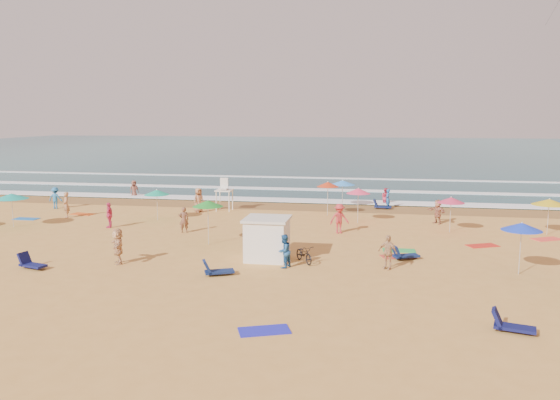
# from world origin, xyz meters

# --- Properties ---
(ground) EXTENTS (220.00, 220.00, 0.00)m
(ground) POSITION_xyz_m (0.00, 0.00, 0.00)
(ground) COLOR gold
(ground) RESTS_ON ground
(ocean) EXTENTS (220.00, 140.00, 0.18)m
(ocean) POSITION_xyz_m (0.00, 84.00, 0.00)
(ocean) COLOR #0C4756
(ocean) RESTS_ON ground
(wet_sand) EXTENTS (220.00, 220.00, 0.00)m
(wet_sand) POSITION_xyz_m (0.00, 12.50, 0.01)
(wet_sand) COLOR olive
(wet_sand) RESTS_ON ground
(surf_foam) EXTENTS (200.00, 18.70, 0.05)m
(surf_foam) POSITION_xyz_m (0.00, 21.32, 0.10)
(surf_foam) COLOR white
(surf_foam) RESTS_ON ground
(cabana) EXTENTS (2.00, 2.00, 2.00)m
(cabana) POSITION_xyz_m (2.07, -3.72, 1.00)
(cabana) COLOR white
(cabana) RESTS_ON ground
(cabana_roof) EXTENTS (2.20, 2.20, 0.12)m
(cabana_roof) POSITION_xyz_m (2.07, -3.72, 2.06)
(cabana_roof) COLOR silver
(cabana_roof) RESTS_ON cabana
(bicycle) EXTENTS (1.38, 1.70, 0.87)m
(bicycle) POSITION_xyz_m (3.97, -4.02, 0.43)
(bicycle) COLOR black
(bicycle) RESTS_ON ground
(lifeguard_stand) EXTENTS (1.20, 1.20, 2.10)m
(lifeguard_stand) POSITION_xyz_m (-3.93, 9.67, 1.05)
(lifeguard_stand) COLOR white
(lifeguard_stand) RESTS_ON ground
(beach_umbrellas) EXTENTS (53.71, 28.90, 0.81)m
(beach_umbrellas) POSITION_xyz_m (1.41, -0.28, 2.13)
(beach_umbrellas) COLOR red
(beach_umbrellas) RESTS_ON ground
(loungers) EXTENTS (47.29, 24.73, 0.34)m
(loungers) POSITION_xyz_m (6.61, -1.63, 0.17)
(loungers) COLOR #0D1445
(loungers) RESTS_ON ground
(towels) EXTENTS (36.36, 24.29, 0.03)m
(towels) POSITION_xyz_m (1.88, -3.51, 0.01)
(towels) COLOR red
(towels) RESTS_ON ground
(beachgoers) EXTENTS (50.79, 23.86, 2.08)m
(beachgoers) POSITION_xyz_m (-1.37, 4.18, 0.79)
(beachgoers) COLOR tan
(beachgoers) RESTS_ON ground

